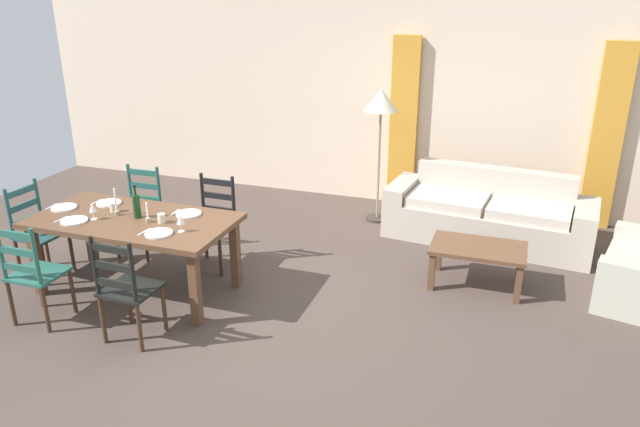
{
  "coord_description": "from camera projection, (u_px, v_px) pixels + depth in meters",
  "views": [
    {
      "loc": [
        2.05,
        -4.4,
        2.8
      ],
      "look_at": [
        0.31,
        0.62,
        0.75
      ],
      "focal_mm": 33.7,
      "sensor_mm": 36.0,
      "label": 1
    }
  ],
  "objects": [
    {
      "name": "dinner_plate_far_right",
      "position": [
        189.0,
        214.0,
        5.66
      ],
      "size": [
        0.24,
        0.24,
        0.02
      ],
      "primitive_type": "cylinder",
      "color": "white",
      "rests_on": "dining_table"
    },
    {
      "name": "wall_far",
      "position": [
        364.0,
        100.0,
        7.93
      ],
      "size": [
        9.6,
        0.16,
        2.7
      ],
      "primitive_type": "cube",
      "color": "beige",
      "rests_on": "ground_plane"
    },
    {
      "name": "fork_head_west",
      "position": [
        52.0,
        206.0,
        5.86
      ],
      "size": [
        0.03,
        0.17,
        0.01
      ],
      "primitive_type": "cube",
      "rotation": [
        0.0,
        0.0,
        0.08
      ],
      "color": "silver",
      "rests_on": "dining_table"
    },
    {
      "name": "coffee_cup_primary",
      "position": [
        162.0,
        218.0,
        5.45
      ],
      "size": [
        0.07,
        0.07,
        0.09
      ],
      "primitive_type": "cylinder",
      "color": "beige",
      "rests_on": "dining_table"
    },
    {
      "name": "candle_short",
      "position": [
        148.0,
        217.0,
        5.47
      ],
      "size": [
        0.05,
        0.05,
        0.19
      ],
      "color": "#998C66",
      "rests_on": "dining_table"
    },
    {
      "name": "dining_chair_far_left",
      "position": [
        141.0,
        211.0,
        6.51
      ],
      "size": [
        0.43,
        0.41,
        0.96
      ],
      "color": "#22594E",
      "rests_on": "ground_plane"
    },
    {
      "name": "coffee_table",
      "position": [
        478.0,
        252.0,
        5.81
      ],
      "size": [
        0.9,
        0.56,
        0.42
      ],
      "color": "brown",
      "rests_on": "ground_plane"
    },
    {
      "name": "dinner_plate_head_west",
      "position": [
        64.0,
        208.0,
        5.81
      ],
      "size": [
        0.24,
        0.24,
        0.02
      ],
      "primitive_type": "cylinder",
      "color": "white",
      "rests_on": "dining_table"
    },
    {
      "name": "curtain_panel_left",
      "position": [
        403.0,
        124.0,
        7.72
      ],
      "size": [
        0.35,
        0.08,
        2.2
      ],
      "primitive_type": "cube",
      "color": "gold",
      "rests_on": "ground_plane"
    },
    {
      "name": "dining_chair_near_left",
      "position": [
        33.0,
        273.0,
        5.12
      ],
      "size": [
        0.43,
        0.41,
        0.96
      ],
      "color": "#255C4D",
      "rests_on": "ground_plane"
    },
    {
      "name": "dining_chair_near_right",
      "position": [
        126.0,
        289.0,
        4.86
      ],
      "size": [
        0.43,
        0.41,
        0.96
      ],
      "color": "black",
      "rests_on": "ground_plane"
    },
    {
      "name": "wine_bottle",
      "position": [
        137.0,
        206.0,
        5.55
      ],
      "size": [
        0.07,
        0.07,
        0.32
      ],
      "color": "#143819",
      "rests_on": "dining_table"
    },
    {
      "name": "curtain_panel_right",
      "position": [
        607.0,
        138.0,
        6.99
      ],
      "size": [
        0.35,
        0.08,
        2.2
      ],
      "primitive_type": "cube",
      "color": "gold",
      "rests_on": "ground_plane"
    },
    {
      "name": "couch",
      "position": [
        488.0,
        216.0,
        6.9
      ],
      "size": [
        2.35,
        1.04,
        0.8
      ],
      "color": "#BAAD9D",
      "rests_on": "ground_plane"
    },
    {
      "name": "wine_glass_near_left",
      "position": [
        93.0,
        208.0,
        5.51
      ],
      "size": [
        0.06,
        0.06,
        0.16
      ],
      "color": "white",
      "rests_on": "dining_table"
    },
    {
      "name": "dining_chair_head_west",
      "position": [
        37.0,
        231.0,
        6.0
      ],
      "size": [
        0.42,
        0.44,
        0.96
      ],
      "color": "#23504E",
      "rests_on": "ground_plane"
    },
    {
      "name": "dinner_plate_near_left",
      "position": [
        74.0,
        221.0,
        5.49
      ],
      "size": [
        0.24,
        0.24,
        0.02
      ],
      "primitive_type": "cylinder",
      "color": "white",
      "rests_on": "dining_table"
    },
    {
      "name": "standing_lamp",
      "position": [
        381.0,
        108.0,
        7.08
      ],
      "size": [
        0.4,
        0.4,
        1.64
      ],
      "color": "#332D28",
      "rests_on": "ground_plane"
    },
    {
      "name": "fork_far_right",
      "position": [
        175.0,
        212.0,
        5.71
      ],
      "size": [
        0.03,
        0.17,
        0.01
      ],
      "primitive_type": "cube",
      "rotation": [
        0.0,
        0.0,
        0.06
      ],
      "color": "silver",
      "rests_on": "dining_table"
    },
    {
      "name": "wine_glass_near_right",
      "position": [
        180.0,
        220.0,
        5.23
      ],
      "size": [
        0.06,
        0.06,
        0.16
      ],
      "color": "white",
      "rests_on": "dining_table"
    },
    {
      "name": "fork_near_right",
      "position": [
        144.0,
        232.0,
        5.27
      ],
      "size": [
        0.03,
        0.17,
        0.01
      ],
      "primitive_type": "cube",
      "rotation": [
        0.0,
        0.0,
        -0.09
      ],
      "color": "silver",
      "rests_on": "dining_table"
    },
    {
      "name": "dining_table",
      "position": [
        133.0,
        227.0,
        5.61
      ],
      "size": [
        1.9,
        0.96,
        0.75
      ],
      "color": "brown",
      "rests_on": "ground_plane"
    },
    {
      "name": "dinner_plate_far_left",
      "position": [
        109.0,
        203.0,
        5.93
      ],
      "size": [
        0.24,
        0.24,
        0.02
      ],
      "primitive_type": "cylinder",
      "color": "white",
      "rests_on": "dining_table"
    },
    {
      "name": "fork_near_left",
      "position": [
        61.0,
        219.0,
        5.54
      ],
      "size": [
        0.02,
        0.17,
        0.01
      ],
      "primitive_type": "cube",
      "rotation": [
        0.0,
        0.0,
        -0.05
      ],
      "color": "silver",
      "rests_on": "dining_table"
    },
    {
      "name": "dinner_plate_near_right",
      "position": [
        159.0,
        233.0,
        5.22
      ],
      "size": [
        0.24,
        0.24,
        0.02
      ],
      "primitive_type": "cylinder",
      "color": "white",
      "rests_on": "dining_table"
    },
    {
      "name": "dining_chair_far_right",
      "position": [
        214.0,
        223.0,
        6.2
      ],
      "size": [
        0.42,
        0.4,
        0.96
      ],
      "color": "black",
      "rests_on": "ground_plane"
    },
    {
      "name": "candle_tall",
      "position": [
        116.0,
        208.0,
        5.63
      ],
      "size": [
        0.05,
        0.05,
        0.27
      ],
      "color": "#998C66",
      "rests_on": "dining_table"
    },
    {
      "name": "coffee_cup_secondary",
      "position": [
        114.0,
        207.0,
        5.72
      ],
      "size": [
        0.07,
        0.07,
        0.09
      ],
      "primitive_type": "cylinder",
      "color": "beige",
      "rests_on": "dining_table"
    },
    {
      "name": "ground_plane",
      "position": [
        266.0,
        310.0,
        5.51
      ],
      "size": [
        9.6,
        9.6,
        0.02
      ],
      "primitive_type": "cube",
      "color": "#4A3D36"
    },
    {
      "name": "fork_far_left",
      "position": [
        96.0,
        202.0,
        5.98
      ],
      "size": [
        0.02,
        0.17,
        0.01
      ],
      "primitive_type": "cube",
      "rotation": [
        0.0,
        0.0,
        0.01
      ],
      "color": "silver",
      "rests_on": "dining_table"
    }
  ]
}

